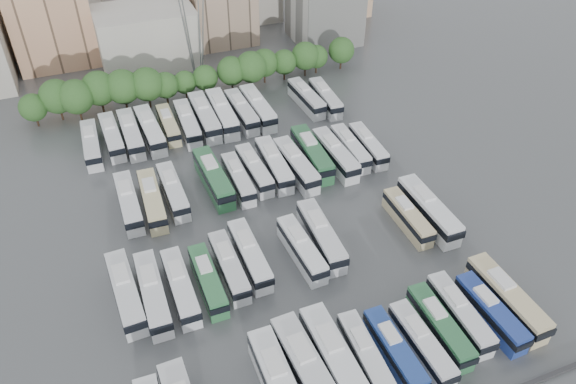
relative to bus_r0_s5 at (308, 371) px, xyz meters
name	(u,v)px	position (x,y,z in m)	size (l,w,h in m)	color
ground	(274,232)	(5.02, 23.92, -2.11)	(220.00, 220.00, 0.00)	#424447
tree_line	(185,78)	(2.78, 66.01, 2.34)	(66.00, 7.92, 8.13)	black
city_buildings	(129,10)	(-2.44, 95.79, 5.76)	(102.00, 35.00, 20.00)	#9E998E
bus_r0_s5	(308,371)	(0.00, 0.00, 0.00)	(3.63, 13.83, 4.30)	silver
bus_r0_s6	(336,361)	(3.31, 0.10, 0.00)	(3.06, 13.71, 4.30)	silver
bus_r0_s7	(365,356)	(6.75, -0.33, -0.42)	(2.90, 11.07, 3.44)	silver
bus_r0_s8	(394,351)	(10.06, -0.87, -0.43)	(2.38, 10.90, 3.42)	navy
bus_r0_s9	(421,344)	(13.34, -1.17, -0.42)	(2.53, 11.01, 3.44)	silver
bus_r0_s10	(440,326)	(16.56, 0.12, -0.37)	(2.70, 11.37, 3.55)	#2B663D
bus_r0_s11	(459,314)	(19.75, 0.80, -0.36)	(2.79, 11.42, 3.56)	silver
bus_r0_s12	(491,312)	(23.31, -0.37, -0.40)	(2.80, 11.21, 3.49)	navy
bus_r0_s13	(507,298)	(26.33, 0.60, -0.15)	(3.03, 12.76, 3.99)	#CAB98B
bus_r1_s0	(126,292)	(-16.24, 18.41, -0.20)	(3.26, 12.53, 3.90)	silver
bus_r1_s1	(153,293)	(-13.20, 17.03, -0.21)	(2.85, 12.38, 3.87)	silver
bus_r1_s2	(180,287)	(-9.82, 16.94, -0.32)	(2.59, 11.63, 3.64)	silver
bus_r1_s3	(208,280)	(-6.38, 16.80, -0.41)	(2.46, 11.04, 3.46)	#2F6F40
bus_r1_s4	(229,266)	(-3.24, 18.08, -0.37)	(2.51, 11.34, 3.55)	silver
bus_r1_s5	(250,255)	(-0.13, 18.99, -0.29)	(2.60, 11.80, 3.70)	silver
bus_r1_s7	(302,249)	(6.65, 17.58, -0.35)	(2.97, 11.51, 3.58)	silver
bus_r1_s8	(321,235)	(10.03, 18.87, -0.18)	(3.26, 12.64, 3.93)	silver
bus_r1_s12	(408,217)	(23.19, 18.12, -0.44)	(2.51, 10.91, 3.41)	#C5B487
bus_r1_s13	(428,210)	(26.47, 18.00, -0.07)	(2.91, 13.23, 4.15)	silver
bus_r2_s1	(129,202)	(-13.16, 35.72, -0.26)	(2.69, 12.05, 3.77)	silver
bus_r2_s2	(152,200)	(-9.86, 34.90, -0.23)	(3.12, 12.28, 3.83)	#CBBE8B
bus_r2_s3	(173,191)	(-6.54, 36.02, -0.30)	(2.69, 11.75, 3.68)	silver
bus_r2_s5	(214,177)	(-0.06, 36.73, -0.09)	(3.30, 13.23, 4.12)	#2B663C
bus_r2_s6	(238,179)	(3.49, 35.42, -0.39)	(2.51, 11.16, 3.50)	silver
bus_r2_s7	(254,170)	(6.55, 36.67, -0.35)	(2.80, 11.50, 3.59)	silver
bus_r2_s8	(274,164)	(9.86, 36.72, -0.21)	(3.13, 12.44, 3.88)	silver
bus_r2_s9	(296,165)	(13.04, 35.27, -0.16)	(3.27, 12.74, 3.97)	silver
bus_r2_s10	(312,154)	(16.55, 37.08, -0.08)	(3.44, 13.31, 4.14)	#2A623A
bus_r2_s11	(335,154)	(20.06, 35.60, -0.17)	(3.02, 12.67, 3.96)	silver
bus_r2_s12	(350,148)	(23.28, 36.60, -0.36)	(2.76, 11.42, 3.57)	silver
bus_r2_s13	(368,145)	(26.46, 36.28, -0.41)	(2.87, 11.11, 3.46)	silver
bus_r3_s0	(92,144)	(-16.50, 53.32, -0.28)	(2.97, 11.96, 3.73)	silver
bus_r3_s1	(112,136)	(-12.99, 54.55, -0.26)	(2.97, 12.11, 3.78)	silver
bus_r3_s2	(131,134)	(-9.86, 54.10, -0.17)	(2.86, 12.64, 3.96)	silver
bus_r3_s3	(150,130)	(-6.57, 54.00, -0.13)	(3.40, 12.96, 4.03)	silver
bus_r3_s4	(168,125)	(-3.18, 55.07, -0.45)	(2.44, 10.82, 3.39)	#C8BA89
bus_r3_s5	(188,123)	(0.00, 53.91, -0.20)	(3.13, 12.52, 3.90)	silver
bus_r3_s6	(205,117)	(3.30, 54.68, -0.03)	(3.08, 13.52, 4.23)	silver
bus_r3_s7	(222,113)	(6.57, 54.59, -0.02)	(3.34, 13.66, 4.26)	white
bus_r3_s8	(242,111)	(10.11, 54.28, -0.19)	(2.99, 12.52, 3.91)	silver
bus_r3_s9	(258,108)	(13.22, 54.28, -0.10)	(3.04, 13.10, 4.10)	silver
bus_r3_s12	(306,98)	(23.06, 54.66, -0.28)	(3.14, 12.00, 3.73)	silver
bus_r3_s13	(325,98)	(26.44, 53.41, -0.30)	(3.17, 11.89, 3.69)	silver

